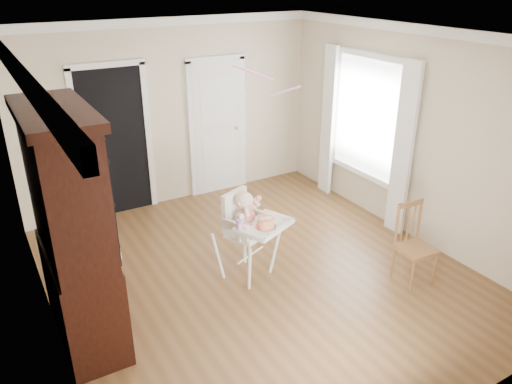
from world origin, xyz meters
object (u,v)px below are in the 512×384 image
sippy_cup (239,225)px  dining_chair (414,246)px  high_chair (247,226)px  china_cabinet (73,232)px  cake (266,223)px

sippy_cup → dining_chair: size_ratio=0.18×
high_chair → dining_chair: (1.59, -1.01, -0.22)m
high_chair → china_cabinet: (-1.85, -0.13, 0.49)m
sippy_cup → dining_chair: 2.01m
china_cabinet → high_chair: bearing=4.0°
china_cabinet → dining_chair: (3.44, -0.89, -0.71)m
sippy_cup → dining_chair: bearing=-24.5°
cake → china_cabinet: 1.97m
high_chair → china_cabinet: china_cabinet is taller
cake → china_cabinet: china_cabinet is taller
dining_chair → cake: bearing=158.1°
cake → sippy_cup: size_ratio=1.44×
china_cabinet → dining_chair: china_cabinet is taller
china_cabinet → dining_chair: 3.62m
high_chair → china_cabinet: 1.91m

